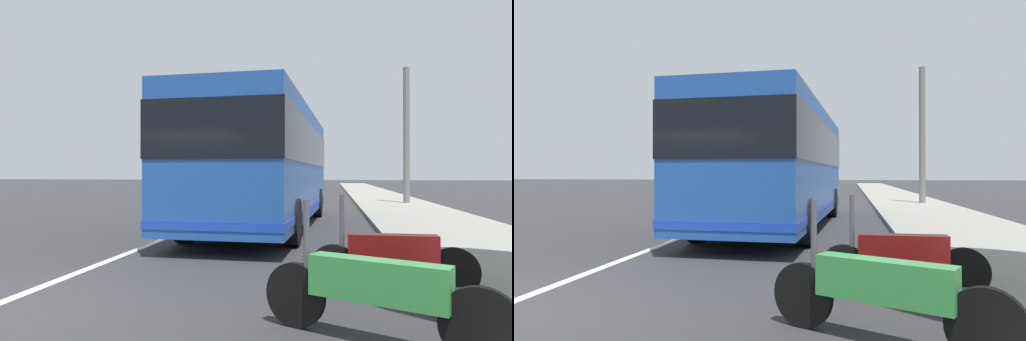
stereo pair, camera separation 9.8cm
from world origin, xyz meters
The scene contains 9 objects.
sidewalk_curb centered at (10.00, -6.80, 0.07)m, with size 110.00×3.60×0.14m, color gray.
lane_divider_line centered at (10.00, 0.00, 0.00)m, with size 110.00×0.16×0.01m, color silver.
coach_bus centered at (8.67, -2.00, 1.89)m, with size 10.58×3.11×3.29m.
motorcycle_by_tree centered at (-0.04, -4.23, 0.48)m, with size 1.06×2.12×1.27m.
motorcycle_angled centered at (1.71, -4.59, 0.47)m, with size 0.24×2.08×1.26m.
car_far_distant centered at (18.83, 1.94, 0.69)m, with size 4.57×2.15×1.43m.
car_side_street centered at (40.47, -1.78, 0.72)m, with size 4.04×1.98×1.50m.
car_oncoming centered at (27.45, 2.22, 0.69)m, with size 4.59×2.10×1.43m.
utility_pole centered at (18.31, -7.38, 3.31)m, with size 0.29×0.29×6.63m, color slate.
Camera 1 is at (-4.17, -3.85, 1.52)m, focal length 31.72 mm.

